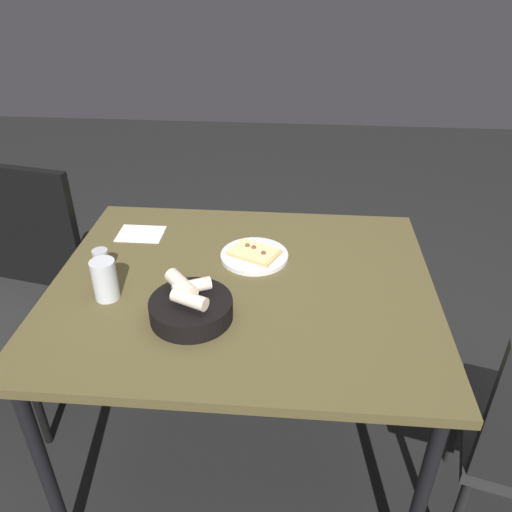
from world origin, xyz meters
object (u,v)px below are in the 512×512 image
Objects in this scene: chair_near at (21,280)px; bread_basket at (191,307)px; beer_glass at (105,282)px; pizza_plate at (254,255)px; dining_table at (242,299)px; pepper_shaker at (102,264)px.

bread_basket is at bearing -29.96° from chair_near.
beer_glass is (-0.26, 0.07, 0.02)m from bread_basket.
pizza_plate is at bearing 31.73° from beer_glass.
chair_near is at bearing 150.04° from bread_basket.
beer_glass is at bearing -164.75° from dining_table.
pizza_plate is 0.48m from beer_glass.
dining_table is at bearing -1.83° from pepper_shaker.
bread_basket is at bearing -114.20° from pizza_plate.
chair_near is at bearing 143.72° from beer_glass.
chair_near reaches higher than pizza_plate.
dining_table is 0.41m from beer_glass.
beer_glass is 0.13× the size of chair_near.
chair_near is at bearing 150.86° from pepper_shaker.
chair_near is at bearing 172.75° from pizza_plate.
pepper_shaker is (-0.46, -0.13, 0.03)m from pizza_plate.
beer_glass is 1.44× the size of pepper_shaker.
pepper_shaker is 0.58m from chair_near.
bread_basket is at bearing -15.38° from beer_glass.
dining_table is 0.24m from bread_basket.
pizza_plate is 1.80× the size of beer_glass.
pepper_shaker is (-0.32, 0.19, 0.00)m from bread_basket.
pizza_plate is at bearing 16.17° from pepper_shaker.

